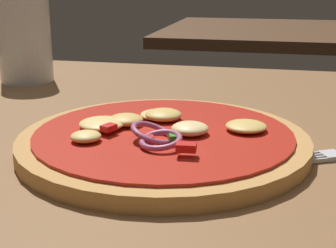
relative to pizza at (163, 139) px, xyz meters
The scene contains 4 objects.
dining_table 0.05m from the pizza, 109.80° to the left, with size 1.18×0.83×0.03m.
pizza is the anchor object (origin of this frame).
beer_glass 0.39m from the pizza, 137.31° to the left, with size 0.08×0.08×0.14m.
background_table 1.16m from the pizza, 85.78° to the left, with size 0.68×0.64×0.03m.
Camera 1 is at (0.12, -0.48, 0.20)m, focal length 53.01 mm.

